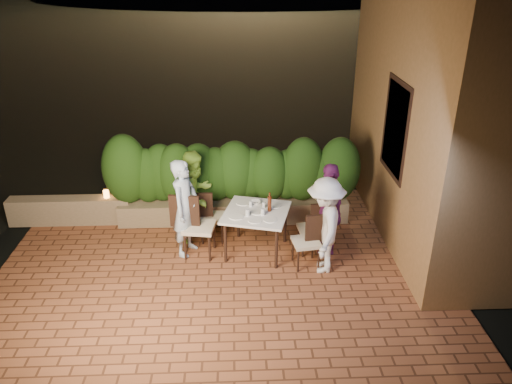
{
  "coord_description": "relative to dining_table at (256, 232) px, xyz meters",
  "views": [
    {
      "loc": [
        0.26,
        -5.96,
        4.47
      ],
      "look_at": [
        0.57,
        1.25,
        1.05
      ],
      "focal_mm": 35.0,
      "sensor_mm": 36.0,
      "label": 1
    }
  ],
  "objects": [
    {
      "name": "plate_centre",
      "position": [
        0.01,
        -0.02,
        0.38
      ],
      "size": [
        0.23,
        0.23,
        0.01
      ],
      "primitive_type": "cylinder",
      "color": "white",
      "rests_on": "dining_table"
    },
    {
      "name": "diner_blue",
      "position": [
        -1.14,
        0.04,
        0.44
      ],
      "size": [
        0.59,
        0.7,
        1.64
      ],
      "primitive_type": "imported",
      "rotation": [
        0.0,
        0.0,
        1.19
      ],
      "color": "silver",
      "rests_on": "ground"
    },
    {
      "name": "dining_table",
      "position": [
        0.0,
        0.0,
        0.0
      ],
      "size": [
        1.22,
        1.22,
        0.75
      ],
      "primitive_type": null,
      "rotation": [
        0.0,
        0.0,
        -0.26
      ],
      "color": "white",
      "rests_on": "ground"
    },
    {
      "name": "parapet_lamp",
      "position": [
        -2.68,
        1.15,
        0.2
      ],
      "size": [
        0.1,
        0.1,
        0.14
      ],
      "primitive_type": "cylinder",
      "color": "orange",
      "rests_on": "parapet"
    },
    {
      "name": "glass_nw",
      "position": [
        -0.15,
        -0.14,
        0.43
      ],
      "size": [
        0.07,
        0.07,
        0.11
      ],
      "primitive_type": "cylinder",
      "color": "silver",
      "rests_on": "dining_table"
    },
    {
      "name": "plate_ne",
      "position": [
        0.2,
        -0.3,
        0.38
      ],
      "size": [
        0.21,
        0.21,
        0.01
      ],
      "primitive_type": "cylinder",
      "color": "white",
      "rests_on": "dining_table"
    },
    {
      "name": "planter",
      "position": [
        -0.37,
        1.15,
        -0.17
      ],
      "size": [
        4.2,
        0.55,
        0.4
      ],
      "primitive_type": "cube",
      "color": "#7B684E",
      "rests_on": "ground"
    },
    {
      "name": "terrace_floor",
      "position": [
        -0.57,
        -0.65,
        -0.45
      ],
      "size": [
        7.0,
        6.0,
        0.15
      ],
      "primitive_type": "cube",
      "color": "brown",
      "rests_on": "ground"
    },
    {
      "name": "hill",
      "position": [
        1.43,
        58.85,
        -4.38
      ],
      "size": [
        52.0,
        40.0,
        22.0
      ],
      "primitive_type": "ellipsoid",
      "color": "black",
      "rests_on": "ground"
    },
    {
      "name": "chair_right_back",
      "position": [
        0.9,
        -0.02,
        0.06
      ],
      "size": [
        0.44,
        0.44,
        0.87
      ],
      "primitive_type": null,
      "rotation": [
        0.0,
        0.0,
        3.25
      ],
      "color": "black",
      "rests_on": "ground"
    },
    {
      "name": "window_pane",
      "position": [
        2.25,
        0.35,
        1.62
      ],
      "size": [
        0.08,
        1.0,
        1.4
      ],
      "primitive_type": "cube",
      "color": "black",
      "rests_on": "building_wall"
    },
    {
      "name": "chair_right_front",
      "position": [
        0.76,
        -0.44,
        0.07
      ],
      "size": [
        0.46,
        0.46,
        0.88
      ],
      "primitive_type": null,
      "rotation": [
        0.0,
        0.0,
        3.29
      ],
      "color": "black",
      "rests_on": "ground"
    },
    {
      "name": "plate_front",
      "position": [
        -0.04,
        -0.31,
        0.38
      ],
      "size": [
        0.21,
        0.21,
        0.01
      ],
      "primitive_type": "cylinder",
      "color": "white",
      "rests_on": "dining_table"
    },
    {
      "name": "diner_purple",
      "position": [
        1.17,
        -0.01,
        0.41
      ],
      "size": [
        0.51,
        0.96,
        1.57
      ],
      "primitive_type": "imported",
      "rotation": [
        0.0,
        0.0,
        -1.42
      ],
      "color": "#6F2564",
      "rests_on": "ground"
    },
    {
      "name": "hedge",
      "position": [
        -0.37,
        1.15,
        0.57
      ],
      "size": [
        4.0,
        0.7,
        1.1
      ],
      "primitive_type": null,
      "color": "#1C3D10",
      "rests_on": "planter"
    },
    {
      "name": "plate_nw",
      "position": [
        -0.33,
        -0.17,
        0.38
      ],
      "size": [
        0.23,
        0.23,
        0.01
      ],
      "primitive_type": "cylinder",
      "color": "white",
      "rests_on": "dining_table"
    },
    {
      "name": "beer_bottle",
      "position": [
        0.21,
        0.01,
        0.54
      ],
      "size": [
        0.06,
        0.06,
        0.33
      ],
      "primitive_type": null,
      "color": "#501F0D",
      "rests_on": "dining_table"
    },
    {
      "name": "plate_se",
      "position": [
        0.31,
        0.18,
        0.38
      ],
      "size": [
        0.2,
        0.2,
        0.01
      ],
      "primitive_type": "cylinder",
      "color": "white",
      "rests_on": "dining_table"
    },
    {
      "name": "parapet",
      "position": [
        -3.37,
        1.15,
        -0.12
      ],
      "size": [
        2.2,
        0.3,
        0.5
      ],
      "primitive_type": "cube",
      "color": "#7B684E",
      "rests_on": "ground"
    },
    {
      "name": "glass_se",
      "position": [
        0.13,
        0.13,
        0.42
      ],
      "size": [
        0.06,
        0.06,
        0.1
      ],
      "primitive_type": "cylinder",
      "color": "silver",
      "rests_on": "dining_table"
    },
    {
      "name": "chair_left_back",
      "position": [
        -0.74,
        0.44,
        0.07
      ],
      "size": [
        0.42,
        0.42,
        0.88
      ],
      "primitive_type": null,
      "rotation": [
        0.0,
        0.0,
        -0.02
      ],
      "color": "black",
      "rests_on": "ground"
    },
    {
      "name": "diner_white",
      "position": [
        1.02,
        -0.55,
        0.4
      ],
      "size": [
        0.72,
        1.08,
        1.55
      ],
      "primitive_type": "imported",
      "rotation": [
        0.0,
        0.0,
        -1.73
      ],
      "color": "silver",
      "rests_on": "ground"
    },
    {
      "name": "chair_left_front",
      "position": [
        -0.93,
        -0.03,
        0.15
      ],
      "size": [
        0.56,
        0.56,
        1.05
      ],
      "primitive_type": null,
      "rotation": [
        0.0,
        0.0,
        -0.15
      ],
      "color": "black",
      "rests_on": "ground"
    },
    {
      "name": "plate_sw",
      "position": [
        -0.21,
        0.31,
        0.38
      ],
      "size": [
        0.23,
        0.23,
        0.01
      ],
      "primitive_type": "cylinder",
      "color": "white",
      "rests_on": "dining_table"
    },
    {
      "name": "glass_ne",
      "position": [
        0.1,
        -0.13,
        0.43
      ],
      "size": [
        0.07,
        0.07,
        0.12
      ],
      "primitive_type": "cylinder",
      "color": "silver",
      "rests_on": "dining_table"
    },
    {
      "name": "glass_sw",
      "position": [
        -0.08,
        0.18,
        0.43
      ],
      "size": [
        0.06,
        0.06,
        0.1
      ],
      "primitive_type": "cylinder",
      "color": "silver",
      "rests_on": "dining_table"
    },
    {
      "name": "building_wall",
      "position": [
        3.03,
        0.85,
        2.12
      ],
      "size": [
        1.6,
        5.0,
        5.0
      ],
      "primitive_type": "cube",
      "color": "olive",
      "rests_on": "ground"
    },
    {
      "name": "bowl",
      "position": [
        -0.0,
        0.29,
        0.4
      ],
      "size": [
        0.2,
        0.2,
        0.04
      ],
      "primitive_type": "imported",
      "rotation": [
        0.0,
        0.0,
        0.16
      ],
      "color": "white",
      "rests_on": "dining_table"
    },
    {
      "name": "ground",
      "position": [
        -0.57,
        -1.15,
        -0.4
      ],
      "size": [
        400.0,
        400.0,
        0.0
      ],
      "primitive_type": "plane",
      "color": "black",
      "rests_on": "ground"
    },
    {
      "name": "window_frame",
      "position": [
        2.24,
        0.35,
        1.62
      ],
      "size": [
        0.06,
        1.15,
        1.55
      ],
      "primitive_type": "cube",
      "color": "black",
      "rests_on": "building_wall"
    },
    {
      "name": "diner_green",
      "position": [
        -1.0,
        0.55,
        0.42
      ],
      "size": [
        0.93,
        0.98,
        1.59
      ],
      "primitive_type": "imported",
      "rotation": [
        0.0,
        0.0,
        0.97
      ],
      "color": "#95D141",
      "rests_on": "ground"
    }
  ]
}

